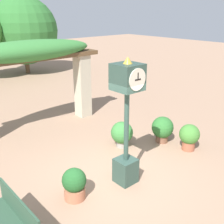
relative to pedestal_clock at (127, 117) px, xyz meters
name	(u,v)px	position (x,y,z in m)	size (l,w,h in m)	color
ground_plane	(114,179)	(-0.15, 0.26, -1.71)	(60.00, 60.00, 0.00)	#9E7A60
pedestal_clock	(127,117)	(0.00, 0.00, 0.00)	(0.58, 0.63, 3.07)	#2D473D
pergola	(29,62)	(-0.15, 4.40, 0.65)	(5.24, 1.09, 3.07)	#BCB299
potted_plant_near_left	(189,136)	(2.58, -0.05, -1.26)	(0.60, 0.60, 0.81)	#9E563D
potted_plant_near_right	(162,128)	(2.40, 0.82, -1.25)	(0.69, 0.69, 0.84)	brown
potted_plant_far_left	(74,184)	(-1.30, 0.28, -1.33)	(0.54, 0.54, 0.74)	#B26B4C
potted_plant_far_right	(122,133)	(1.21, 1.42, -1.27)	(0.68, 0.68, 0.81)	gray
park_bench	(13,221)	(-2.81, -0.02, -1.27)	(0.42, 1.61, 0.89)	#2D4C38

